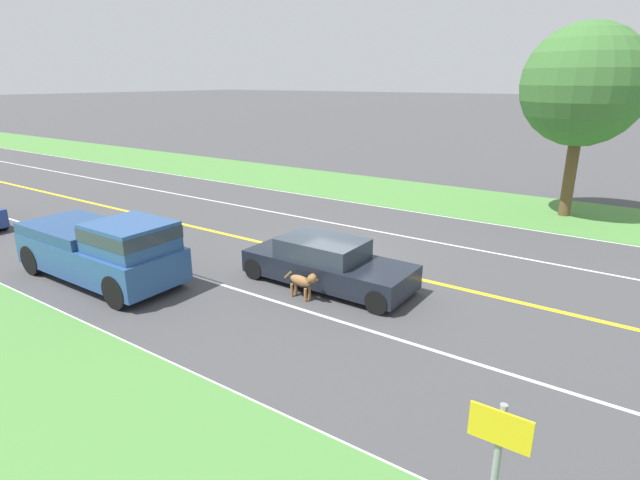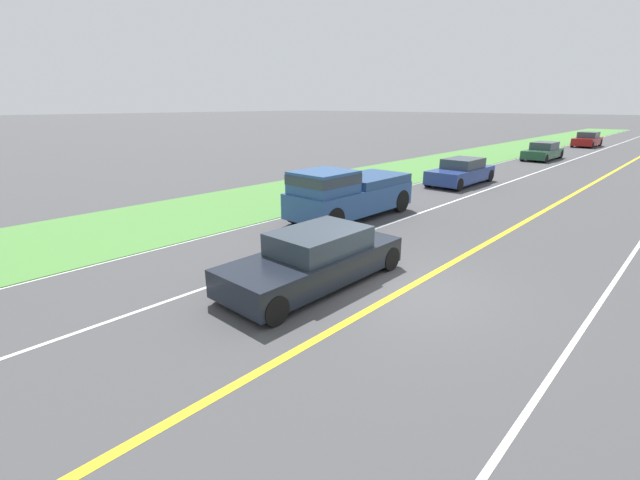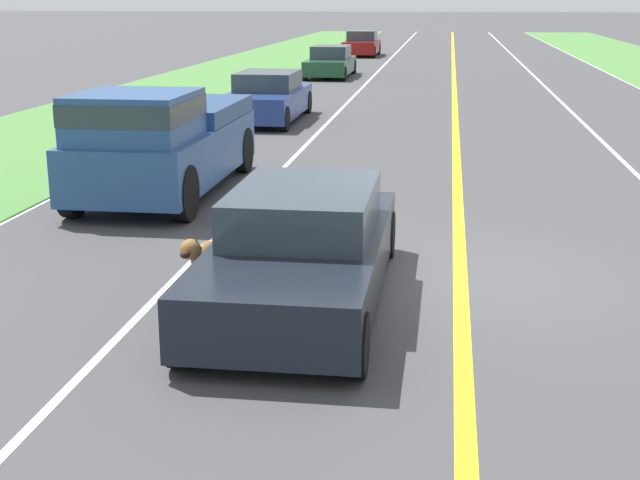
{
  "view_description": "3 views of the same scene",
  "coord_description": "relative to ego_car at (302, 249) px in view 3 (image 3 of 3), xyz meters",
  "views": [
    {
      "loc": [
        12.51,
        8.27,
        5.45
      ],
      "look_at": [
        1.63,
        0.78,
        1.19
      ],
      "focal_mm": 28.0,
      "sensor_mm": 36.0,
      "label": 1
    },
    {
      "loc": [
        -4.74,
        8.05,
        4.13
      ],
      "look_at": [
        1.83,
        0.95,
        1.04
      ],
      "focal_mm": 24.0,
      "sensor_mm": 36.0,
      "label": 2
    },
    {
      "loc": [
        0.24,
        10.71,
        3.38
      ],
      "look_at": [
        1.56,
        1.45,
        0.82
      ],
      "focal_mm": 50.0,
      "sensor_mm": 36.0,
      "label": 3
    }
  ],
  "objects": [
    {
      "name": "ground_plane",
      "position": [
        -1.81,
        -1.14,
        -0.61
      ],
      "size": [
        400.0,
        400.0,
        0.0
      ],
      "primitive_type": "plane",
      "color": "#424244"
    },
    {
      "name": "centre_divider_line",
      "position": [
        -1.81,
        -1.14,
        -0.61
      ],
      "size": [
        0.18,
        160.0,
        0.01
      ],
      "primitive_type": "cube",
      "color": "yellow",
      "rests_on": "ground"
    },
    {
      "name": "lane_dash_same_dir",
      "position": [
        1.69,
        -1.14,
        -0.61
      ],
      "size": [
        0.1,
        160.0,
        0.01
      ],
      "primitive_type": "cube",
      "color": "white",
      "rests_on": "ground"
    },
    {
      "name": "ego_car",
      "position": [
        0.0,
        0.0,
        0.0
      ],
      "size": [
        1.85,
        4.76,
        1.31
      ],
      "color": "black",
      "rests_on": "ground"
    },
    {
      "name": "dog",
      "position": [
        1.17,
        0.05,
        -0.11
      ],
      "size": [
        0.32,
        1.21,
        0.81
      ],
      "rotation": [
        0.0,
        0.0,
        -0.11
      ],
      "color": "olive",
      "rests_on": "ground"
    },
    {
      "name": "pickup_truck",
      "position": [
        3.32,
        -5.24,
        0.37
      ],
      "size": [
        2.06,
        5.29,
        1.93
      ],
      "color": "#284C84",
      "rests_on": "ground"
    },
    {
      "name": "car_trailing_near",
      "position": [
        3.43,
        -15.01,
        0.03
      ],
      "size": [
        1.88,
        4.65,
        1.36
      ],
      "color": "navy",
      "rests_on": "ground"
    },
    {
      "name": "car_trailing_mid",
      "position": [
        3.53,
        -29.41,
        0.0
      ],
      "size": [
        1.82,
        4.72,
        1.32
      ],
      "color": "#1E472D",
      "rests_on": "ground"
    },
    {
      "name": "car_trailing_far",
      "position": [
        3.54,
        -43.69,
        0.06
      ],
      "size": [
        1.93,
        4.48,
        1.44
      ],
      "color": "maroon",
      "rests_on": "ground"
    }
  ]
}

